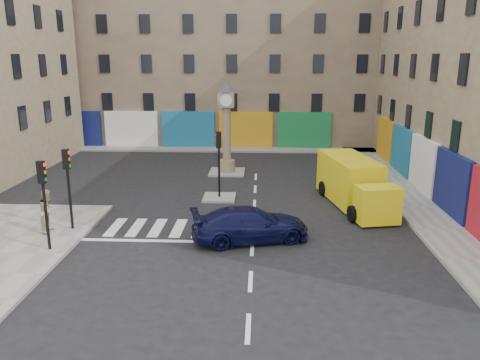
# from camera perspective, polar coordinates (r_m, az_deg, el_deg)

# --- Properties ---
(ground) EXTENTS (120.00, 120.00, 0.00)m
(ground) POSITION_cam_1_polar(r_m,az_deg,el_deg) (18.94, 1.43, -9.50)
(ground) COLOR black
(ground) RESTS_ON ground
(sidewalk_right) EXTENTS (2.60, 30.00, 0.15)m
(sidewalk_right) POSITION_cam_1_polar(r_m,az_deg,el_deg) (29.54, 18.99, -1.15)
(sidewalk_right) COLOR gray
(sidewalk_right) RESTS_ON ground
(sidewalk_far) EXTENTS (32.00, 2.40, 0.15)m
(sidewalk_far) POSITION_cam_1_polar(r_m,az_deg,el_deg) (40.43, -3.58, 3.81)
(sidewalk_far) COLOR gray
(sidewalk_far) RESTS_ON ground
(island_near) EXTENTS (1.80, 1.80, 0.12)m
(island_near) POSITION_cam_1_polar(r_m,az_deg,el_deg) (26.52, -2.53, -2.15)
(island_near) COLOR gray
(island_near) RESTS_ON ground
(island_far) EXTENTS (2.40, 2.40, 0.12)m
(island_far) POSITION_cam_1_polar(r_m,az_deg,el_deg) (32.28, -1.59, 0.97)
(island_far) COLOR gray
(island_far) RESTS_ON ground
(building_far) EXTENTS (32.00, 10.00, 17.00)m
(building_far) POSITION_cam_1_polar(r_m,az_deg,el_deg) (45.46, -2.96, 15.72)
(building_far) COLOR #7E6D54
(building_far) RESTS_ON ground
(traffic_light_left_near) EXTENTS (0.28, 0.22, 3.70)m
(traffic_light_left_near) POSITION_cam_1_polar(r_m,az_deg,el_deg) (20.14, -22.84, -1.27)
(traffic_light_left_near) COLOR black
(traffic_light_left_near) RESTS_ON sidewalk_left
(traffic_light_left_far) EXTENTS (0.28, 0.22, 3.70)m
(traffic_light_left_far) POSITION_cam_1_polar(r_m,az_deg,el_deg) (22.25, -20.26, 0.44)
(traffic_light_left_far) COLOR black
(traffic_light_left_far) RESTS_ON sidewalk_left
(traffic_light_island) EXTENTS (0.28, 0.22, 3.70)m
(traffic_light_island) POSITION_cam_1_polar(r_m,az_deg,el_deg) (25.89, -2.59, 3.22)
(traffic_light_island) COLOR black
(traffic_light_island) RESTS_ON island_near
(clock_pillar) EXTENTS (1.20, 1.20, 6.10)m
(clock_pillar) POSITION_cam_1_polar(r_m,az_deg,el_deg) (31.62, -1.64, 7.11)
(clock_pillar) COLOR #9F8668
(clock_pillar) RESTS_ON island_far
(navy_sedan) EXTENTS (5.45, 3.29, 1.48)m
(navy_sedan) POSITION_cam_1_polar(r_m,az_deg,el_deg) (20.40, 1.27, -5.42)
(navy_sedan) COLOR black
(navy_sedan) RESTS_ON ground
(yellow_van) EXTENTS (3.34, 7.09, 2.49)m
(yellow_van) POSITION_cam_1_polar(r_m,az_deg,el_deg) (25.80, 13.67, -0.33)
(yellow_van) COLOR yellow
(yellow_van) RESTS_ON ground
(pedestrian_tan) EXTENTS (0.78, 0.99, 1.98)m
(pedestrian_tan) POSITION_cam_1_polar(r_m,az_deg,el_deg) (22.58, -22.33, -3.48)
(pedestrian_tan) COLOR tan
(pedestrian_tan) RESTS_ON sidewalk_left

